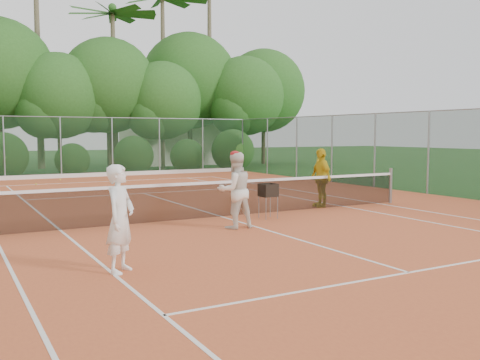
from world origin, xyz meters
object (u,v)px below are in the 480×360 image
player_center_grp (235,190)px  player_white (120,219)px  ball_hopper (268,191)px  player_yellow (321,178)px

player_center_grp → player_white: bearing=-143.3°
player_white → ball_hopper: (4.89, 3.43, -0.14)m
player_white → player_center_grp: player_center_grp is taller
ball_hopper → player_yellow: bearing=36.1°
player_white → ball_hopper: player_white is taller
player_center_grp → ball_hopper: 1.68m
player_white → ball_hopper: 5.98m
player_center_grp → ball_hopper: player_center_grp is taller
ball_hopper → player_center_grp: bearing=-136.2°
player_white → player_yellow: size_ratio=0.98×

